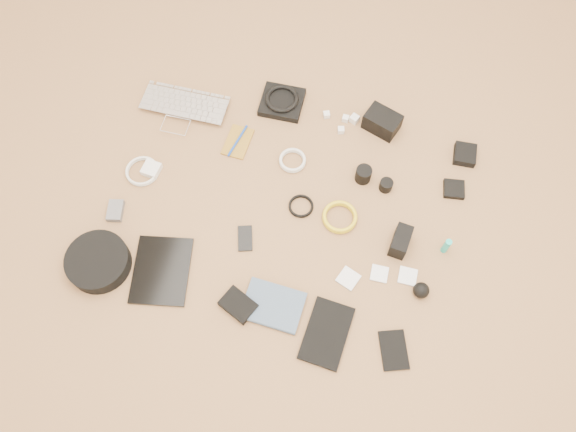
% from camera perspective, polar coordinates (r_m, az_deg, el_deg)
% --- Properties ---
extents(laptop, '(0.36, 0.26, 0.03)m').
position_cam_1_polar(laptop, '(2.41, -10.82, 10.13)').
color(laptop, silver).
rests_on(laptop, ground).
extents(headphone_pouch, '(0.18, 0.17, 0.03)m').
position_cam_1_polar(headphone_pouch, '(2.40, -0.62, 11.48)').
color(headphone_pouch, black).
rests_on(headphone_pouch, ground).
extents(headphones, '(0.15, 0.15, 0.02)m').
position_cam_1_polar(headphones, '(2.38, -0.62, 11.83)').
color(headphones, black).
rests_on(headphones, headphone_pouch).
extents(charger_a, '(0.03, 0.03, 0.02)m').
position_cam_1_polar(charger_a, '(2.37, 3.94, 10.23)').
color(charger_a, silver).
rests_on(charger_a, ground).
extents(charger_b, '(0.03, 0.03, 0.02)m').
position_cam_1_polar(charger_b, '(2.37, 5.86, 9.82)').
color(charger_b, silver).
rests_on(charger_b, ground).
extents(charger_c, '(0.04, 0.04, 0.03)m').
position_cam_1_polar(charger_c, '(2.37, 6.76, 9.77)').
color(charger_c, silver).
rests_on(charger_c, ground).
extents(charger_d, '(0.03, 0.03, 0.02)m').
position_cam_1_polar(charger_d, '(2.34, 5.40, 8.68)').
color(charger_d, silver).
rests_on(charger_d, ground).
extents(dslr_camera, '(0.16, 0.14, 0.08)m').
position_cam_1_polar(dslr_camera, '(2.35, 9.54, 9.42)').
color(dslr_camera, black).
rests_on(dslr_camera, ground).
extents(lens_pouch, '(0.09, 0.10, 0.03)m').
position_cam_1_polar(lens_pouch, '(2.37, 17.53, 5.99)').
color(lens_pouch, black).
rests_on(lens_pouch, ground).
extents(notebook_olive, '(0.10, 0.15, 0.01)m').
position_cam_1_polar(notebook_olive, '(2.31, -5.12, 7.52)').
color(notebook_olive, olive).
rests_on(notebook_olive, ground).
extents(pen_blue, '(0.04, 0.16, 0.01)m').
position_cam_1_polar(pen_blue, '(2.31, -5.14, 7.63)').
color(pen_blue, '#13399F').
rests_on(pen_blue, notebook_olive).
extents(cable_white_a, '(0.12, 0.12, 0.01)m').
position_cam_1_polar(cable_white_a, '(2.25, 0.46, 5.59)').
color(cable_white_a, silver).
rests_on(cable_white_a, ground).
extents(lens_a, '(0.07, 0.07, 0.07)m').
position_cam_1_polar(lens_a, '(2.21, 7.67, 4.21)').
color(lens_a, black).
rests_on(lens_a, ground).
extents(lens_b, '(0.06, 0.06, 0.05)m').
position_cam_1_polar(lens_b, '(2.21, 9.93, 3.10)').
color(lens_b, black).
rests_on(lens_b, ground).
extents(card_reader, '(0.09, 0.09, 0.02)m').
position_cam_1_polar(card_reader, '(2.28, 16.51, 2.63)').
color(card_reader, black).
rests_on(card_reader, ground).
extents(power_brick, '(0.07, 0.07, 0.03)m').
position_cam_1_polar(power_brick, '(2.29, -13.70, 4.64)').
color(power_brick, silver).
rests_on(power_brick, ground).
extents(cable_white_b, '(0.13, 0.13, 0.01)m').
position_cam_1_polar(cable_white_b, '(2.30, -14.56, 4.36)').
color(cable_white_b, silver).
rests_on(cable_white_b, ground).
extents(cable_black, '(0.11, 0.11, 0.01)m').
position_cam_1_polar(cable_black, '(2.16, 1.33, 0.96)').
color(cable_black, black).
rests_on(cable_black, ground).
extents(cable_yellow, '(0.14, 0.14, 0.02)m').
position_cam_1_polar(cable_yellow, '(2.15, 5.26, -0.19)').
color(cable_yellow, gold).
rests_on(cable_yellow, ground).
extents(flash, '(0.07, 0.12, 0.08)m').
position_cam_1_polar(flash, '(2.10, 11.37, -2.53)').
color(flash, black).
rests_on(flash, ground).
extents(lens_cleaner, '(0.02, 0.02, 0.08)m').
position_cam_1_polar(lens_cleaner, '(2.14, 15.78, -2.95)').
color(lens_cleaner, '#1BB5A9').
rests_on(lens_cleaner, ground).
extents(battery_charger, '(0.07, 0.10, 0.02)m').
position_cam_1_polar(battery_charger, '(2.24, -17.13, 0.52)').
color(battery_charger, '#58585D').
rests_on(battery_charger, ground).
extents(tablet, '(0.25, 0.30, 0.01)m').
position_cam_1_polar(tablet, '(2.11, -12.72, -5.42)').
color(tablet, black).
rests_on(tablet, ground).
extents(phone, '(0.08, 0.11, 0.01)m').
position_cam_1_polar(phone, '(2.11, -4.38, -2.28)').
color(phone, black).
rests_on(phone, ground).
extents(filter_case_left, '(0.09, 0.09, 0.01)m').
position_cam_1_polar(filter_case_left, '(2.06, 6.14, -6.32)').
color(filter_case_left, silver).
rests_on(filter_case_left, ground).
extents(filter_case_mid, '(0.06, 0.06, 0.01)m').
position_cam_1_polar(filter_case_mid, '(2.08, 9.26, -5.81)').
color(filter_case_mid, silver).
rests_on(filter_case_mid, ground).
extents(filter_case_right, '(0.07, 0.07, 0.01)m').
position_cam_1_polar(filter_case_right, '(2.10, 12.06, -6.00)').
color(filter_case_right, silver).
rests_on(filter_case_right, ground).
extents(air_blower, '(0.06, 0.06, 0.06)m').
position_cam_1_polar(air_blower, '(2.07, 13.38, -7.35)').
color(air_blower, black).
rests_on(air_blower, ground).
extents(headphone_case, '(0.25, 0.25, 0.06)m').
position_cam_1_polar(headphone_case, '(2.16, -18.72, -4.43)').
color(headphone_case, black).
rests_on(headphone_case, ground).
extents(drive_case, '(0.14, 0.13, 0.03)m').
position_cam_1_polar(drive_case, '(2.02, -5.07, -8.99)').
color(drive_case, black).
rests_on(drive_case, ground).
extents(paperback, '(0.22, 0.16, 0.02)m').
position_cam_1_polar(paperback, '(2.00, -2.23, -11.15)').
color(paperback, '#40536C').
rests_on(paperback, ground).
extents(notebook_black_a, '(0.16, 0.24, 0.02)m').
position_cam_1_polar(notebook_black_a, '(2.00, 3.94, -11.80)').
color(notebook_black_a, black).
rests_on(notebook_black_a, ground).
extents(notebook_black_b, '(0.13, 0.16, 0.01)m').
position_cam_1_polar(notebook_black_b, '(2.02, 10.69, -13.24)').
color(notebook_black_b, black).
rests_on(notebook_black_b, ground).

